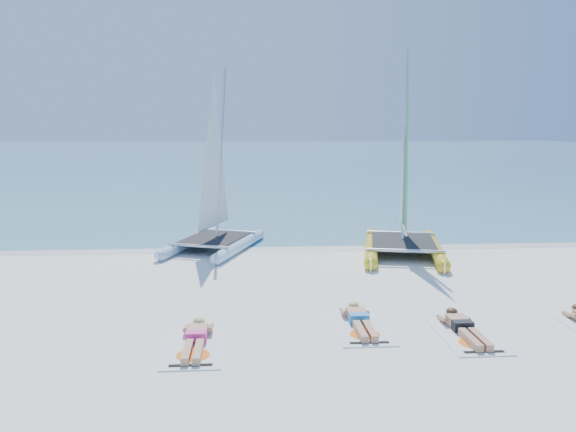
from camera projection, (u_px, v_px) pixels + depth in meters
name	position (u px, v px, depth m)	size (l,w,h in m)	color
ground	(324.00, 300.00, 12.42)	(140.00, 140.00, 0.00)	silver
sea	(261.00, 154.00, 74.45)	(140.00, 115.00, 0.01)	#78B8C8
wet_sand_strip	(301.00, 246.00, 17.84)	(140.00, 1.40, 0.01)	silver
catamaran_blue	(214.00, 194.00, 17.26)	(3.34, 4.67, 5.78)	#BBD4F6
catamaran_yellow	(404.00, 185.00, 16.95)	(3.20, 5.17, 6.42)	yellow
towel_a	(195.00, 348.00, 9.73)	(1.00, 1.85, 0.02)	silver
sunbather_a	(196.00, 338.00, 9.90)	(0.37, 1.73, 0.26)	tan
towel_b	(361.00, 328.00, 10.66)	(1.00, 1.85, 0.02)	silver
sunbather_b	(359.00, 319.00, 10.83)	(0.37, 1.73, 0.26)	tan
towel_c	(467.00, 336.00, 10.26)	(1.00, 1.85, 0.02)	silver
sunbather_c	(463.00, 327.00, 10.43)	(0.37, 1.73, 0.26)	tan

